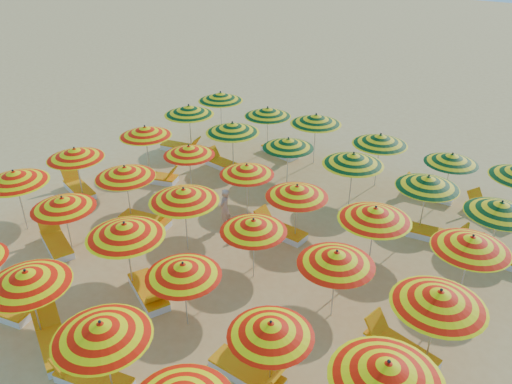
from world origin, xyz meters
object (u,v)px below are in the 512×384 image
lounger_18 (490,212)px  lounger_5 (149,292)px  umbrella_6 (14,177)px  umbrella_25 (232,128)px  umbrella_7 (63,203)px  umbrella_15 (253,225)px  umbrella_10 (271,329)px  umbrella_29 (501,208)px  lounger_2 (92,379)px  lounger_10 (156,178)px  lounger_13 (224,164)px  umbrella_20 (247,170)px  umbrella_28 (428,182)px  lounger_8 (146,221)px  umbrella_16 (336,258)px  lounger_7 (79,188)px  lounger_0 (0,308)px  lounger_14 (437,235)px  lounger_11 (279,230)px  umbrella_17 (440,298)px  umbrella_9 (183,270)px  lounger_16 (280,151)px  umbrella_33 (380,139)px  umbrella_34 (452,159)px  umbrella_11 (387,371)px  umbrella_8 (125,230)px  umbrella_18 (145,131)px  umbrella_12 (75,153)px  lounger_1 (53,343)px  beachgoer_a (225,208)px  lounger_12 (182,147)px  umbrella_24 (189,110)px  umbrella_23 (472,243)px  umbrella_13 (125,172)px  umbrella_30 (220,97)px  umbrella_19 (189,150)px  umbrella_31 (268,112)px  umbrella_22 (375,214)px  umbrella_27 (353,159)px  lounger_9 (399,348)px  umbrella_21 (297,191)px  lounger_4 (56,243)px  umbrella_3 (101,330)px  lounger_6 (249,373)px  umbrella_14 (184,195)px

lounger_18 → lounger_5: bearing=82.2°
umbrella_6 → umbrella_25: 7.64m
umbrella_7 → umbrella_15: (5.00, 2.39, -0.02)m
lounger_18 → umbrella_10: bearing=104.0°
umbrella_29 → lounger_2: bearing=-119.0°
lounger_10 → lounger_13: 2.78m
umbrella_20 → umbrella_28: 5.60m
umbrella_25 → lounger_8: size_ratio=1.31×
umbrella_7 → lounger_8: umbrella_7 is taller
umbrella_16 → lounger_7: size_ratio=1.24×
umbrella_7 → lounger_0: bearing=-72.4°
lounger_5 → lounger_14: same height
umbrella_16 → lounger_18: 7.76m
lounger_8 → lounger_18: bearing=26.1°
lounger_10 → lounger_11: same height
umbrella_6 → umbrella_15: bearing=19.1°
lounger_0 → umbrella_17: bearing=-167.0°
umbrella_9 → umbrella_15: umbrella_15 is taller
lounger_16 → umbrella_33: bearing=7.7°
umbrella_29 → umbrella_34: 3.50m
umbrella_9 → lounger_8: size_ratio=1.11×
umbrella_11 → umbrella_29: 7.29m
umbrella_8 → umbrella_18: 6.90m
umbrella_12 → lounger_5: umbrella_12 is taller
lounger_1 → beachgoer_a: size_ratio=1.35×
umbrella_9 → lounger_16: bearing=112.7°
umbrella_25 → umbrella_34: umbrella_25 is taller
lounger_10 → lounger_12: same height
umbrella_17 → umbrella_24: 13.29m
umbrella_20 → umbrella_23: umbrella_23 is taller
umbrella_13 → umbrella_17: size_ratio=0.82×
umbrella_17 → umbrella_20: bearing=159.9°
umbrella_9 → beachgoer_a: size_ratio=1.49×
umbrella_30 → umbrella_17: bearing=-30.6°
umbrella_30 → lounger_7: bearing=-94.1°
umbrella_19 → umbrella_33: umbrella_33 is taller
umbrella_9 → umbrella_31: size_ratio=0.90×
umbrella_25 → umbrella_28: bearing=2.9°
umbrella_22 → lounger_5: (-4.03, -4.59, -1.70)m
lounger_8 → lounger_13: 4.85m
lounger_16 → umbrella_27: bearing=-17.6°
umbrella_12 → lounger_9: size_ratio=1.23×
lounger_2 → umbrella_20: bearing=-92.5°
umbrella_21 → lounger_13: (-5.14, 2.60, -1.60)m
umbrella_30 → lounger_10: umbrella_30 is taller
lounger_4 → lounger_12: 7.82m
lounger_10 → lounger_18: 11.89m
umbrella_3 → umbrella_6: umbrella_6 is taller
lounger_6 → lounger_16: same height
umbrella_8 → umbrella_14: size_ratio=0.97×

